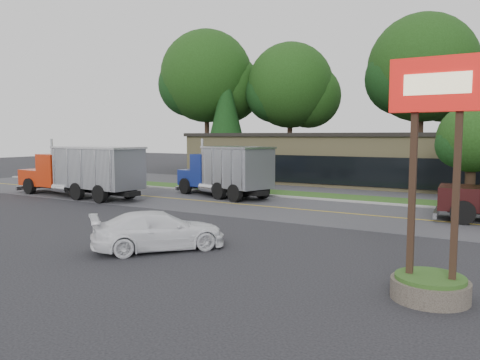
% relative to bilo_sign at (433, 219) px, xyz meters
% --- Properties ---
extents(ground, '(140.00, 140.00, 0.00)m').
position_rel_bilo_sign_xyz_m(ground, '(-10.50, 2.50, -2.02)').
color(ground, '#343439').
rests_on(ground, ground).
extents(road, '(60.00, 8.00, 0.02)m').
position_rel_bilo_sign_xyz_m(road, '(-10.50, 11.50, -2.02)').
color(road, '#55555A').
rests_on(road, ground).
extents(center_line, '(60.00, 0.12, 0.01)m').
position_rel_bilo_sign_xyz_m(center_line, '(-10.50, 11.50, -2.02)').
color(center_line, gold).
rests_on(center_line, ground).
extents(curb, '(60.00, 0.30, 0.12)m').
position_rel_bilo_sign_xyz_m(curb, '(-10.50, 15.70, -2.02)').
color(curb, '#9E9E99').
rests_on(curb, ground).
extents(grass_verge, '(60.00, 3.40, 0.03)m').
position_rel_bilo_sign_xyz_m(grass_verge, '(-10.50, 17.50, -2.02)').
color(grass_verge, '#2B4E1B').
rests_on(grass_verge, ground).
extents(far_parking, '(60.00, 7.00, 0.02)m').
position_rel_bilo_sign_xyz_m(far_parking, '(-10.50, 22.50, -2.02)').
color(far_parking, '#55555A').
rests_on(far_parking, ground).
extents(strip_mall, '(32.00, 12.00, 4.00)m').
position_rel_bilo_sign_xyz_m(strip_mall, '(-8.50, 28.50, -0.02)').
color(strip_mall, '#9D8E60').
rests_on(strip_mall, ground).
extents(bilo_sign, '(2.20, 1.90, 5.95)m').
position_rel_bilo_sign_xyz_m(bilo_sign, '(0.00, 0.00, 0.00)').
color(bilo_sign, '#6B6054').
rests_on(bilo_sign, ground).
extents(tree_far_a, '(11.62, 10.94, 16.57)m').
position_rel_bilo_sign_xyz_m(tree_far_a, '(-30.32, 34.64, 8.56)').
color(tree_far_a, '#382619').
rests_on(tree_far_a, ground).
extents(tree_far_b, '(10.13, 9.54, 14.45)m').
position_rel_bilo_sign_xyz_m(tree_far_b, '(-20.35, 36.62, 7.20)').
color(tree_far_b, '#382619').
rests_on(tree_far_b, ground).
extents(tree_far_c, '(11.09, 10.44, 15.82)m').
position_rel_bilo_sign_xyz_m(tree_far_c, '(-6.33, 36.63, 8.08)').
color(tree_far_c, '#382619').
rests_on(tree_far_c, ground).
extents(evergreen_left, '(5.13, 5.13, 11.66)m').
position_rel_bilo_sign_xyz_m(evergreen_left, '(-26.50, 32.50, 4.39)').
color(evergreen_left, '#382619').
rests_on(evergreen_left, ground).
extents(tree_verge, '(4.11, 3.87, 5.86)m').
position_rel_bilo_sign_xyz_m(tree_verge, '(-0.44, 17.55, 1.70)').
color(tree_verge, '#382619').
rests_on(tree_verge, ground).
extents(dump_truck_red, '(10.90, 3.41, 3.36)m').
position_rel_bilo_sign_xyz_m(dump_truck_red, '(-22.74, 8.97, -0.21)').
color(dump_truck_red, black).
rests_on(dump_truck_red, ground).
extents(dump_truck_blue, '(7.88, 4.75, 3.36)m').
position_rel_bilo_sign_xyz_m(dump_truck_blue, '(-14.65, 13.82, -0.22)').
color(dump_truck_blue, black).
rests_on(dump_truck_blue, ground).
extents(rally_car, '(4.46, 4.89, 1.37)m').
position_rel_bilo_sign_xyz_m(rally_car, '(-9.21, 0.54, -1.34)').
color(rally_car, white).
rests_on(rally_car, ground).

